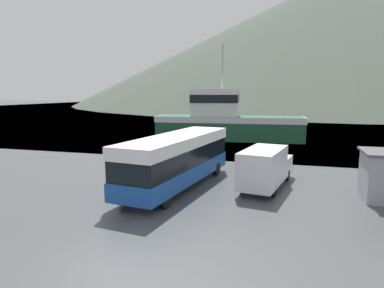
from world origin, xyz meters
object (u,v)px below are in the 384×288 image
(fishing_boat, at_px, (226,121))
(tour_bus, at_px, (178,158))
(delivery_van, at_px, (266,167))
(storage_bin, at_px, (125,157))
(small_boat, at_px, (183,132))

(fishing_boat, bearing_deg, tour_bus, -2.26)
(fishing_boat, bearing_deg, delivery_van, 11.87)
(delivery_van, height_order, fishing_boat, fishing_boat)
(tour_bus, distance_m, fishing_boat, 21.61)
(delivery_van, distance_m, fishing_boat, 21.19)
(delivery_van, height_order, storage_bin, delivery_van)
(delivery_van, distance_m, storage_bin, 11.81)
(tour_bus, relative_size, storage_bin, 7.21)
(storage_bin, bearing_deg, fishing_boat, 73.02)
(tour_bus, height_order, fishing_boat, fishing_boat)
(delivery_van, distance_m, small_boat, 26.03)
(storage_bin, bearing_deg, small_boat, 93.66)
(small_boat, bearing_deg, tour_bus, -5.53)
(tour_bus, bearing_deg, delivery_van, 22.07)
(delivery_van, relative_size, small_boat, 0.87)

